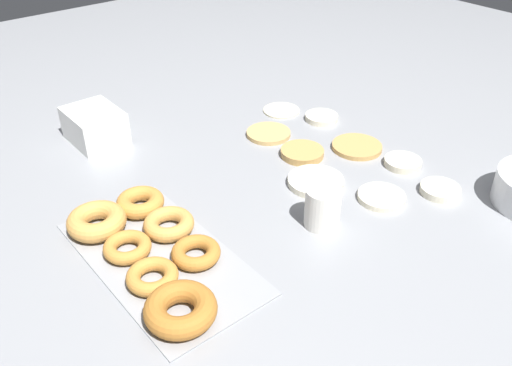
{
  "coord_description": "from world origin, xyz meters",
  "views": [
    {
      "loc": [
        0.72,
        -0.68,
        0.63
      ],
      "look_at": [
        0.03,
        -0.11,
        0.04
      ],
      "focal_mm": 38.0,
      "sensor_mm": 36.0,
      "label": 1
    }
  ],
  "objects_px": {
    "pancake_4": "(357,147)",
    "paper_cup": "(323,207)",
    "pancake_0": "(302,153)",
    "pancake_5": "(322,117)",
    "container_stack": "(95,126)",
    "pancake_6": "(440,190)",
    "pancake_8": "(403,162)",
    "pancake_1": "(281,110)",
    "pancake_2": "(316,182)",
    "pancake_3": "(381,197)",
    "pancake_7": "(269,133)",
    "donut_tray": "(150,249)"
  },
  "relations": [
    {
      "from": "pancake_5",
      "to": "pancake_8",
      "type": "bearing_deg",
      "value": -4.22
    },
    {
      "from": "pancake_4",
      "to": "pancake_7",
      "type": "distance_m",
      "value": 0.21
    },
    {
      "from": "pancake_5",
      "to": "container_stack",
      "type": "bearing_deg",
      "value": -118.35
    },
    {
      "from": "pancake_0",
      "to": "pancake_8",
      "type": "distance_m",
      "value": 0.22
    },
    {
      "from": "pancake_6",
      "to": "paper_cup",
      "type": "bearing_deg",
      "value": -106.94
    },
    {
      "from": "pancake_7",
      "to": "pancake_0",
      "type": "bearing_deg",
      "value": -1.73
    },
    {
      "from": "pancake_3",
      "to": "donut_tray",
      "type": "bearing_deg",
      "value": -107.65
    },
    {
      "from": "pancake_4",
      "to": "pancake_5",
      "type": "relative_size",
      "value": 1.39
    },
    {
      "from": "pancake_1",
      "to": "donut_tray",
      "type": "bearing_deg",
      "value": -62.86
    },
    {
      "from": "pancake_5",
      "to": "paper_cup",
      "type": "height_order",
      "value": "paper_cup"
    },
    {
      "from": "pancake_0",
      "to": "pancake_4",
      "type": "height_order",
      "value": "pancake_0"
    },
    {
      "from": "donut_tray",
      "to": "pancake_6",
      "type": "bearing_deg",
      "value": 69.97
    },
    {
      "from": "pancake_4",
      "to": "paper_cup",
      "type": "relative_size",
      "value": 1.47
    },
    {
      "from": "donut_tray",
      "to": "container_stack",
      "type": "bearing_deg",
      "value": 165.72
    },
    {
      "from": "pancake_6",
      "to": "pancake_4",
      "type": "bearing_deg",
      "value": 178.37
    },
    {
      "from": "pancake_7",
      "to": "container_stack",
      "type": "distance_m",
      "value": 0.41
    },
    {
      "from": "pancake_6",
      "to": "pancake_0",
      "type": "bearing_deg",
      "value": -158.49
    },
    {
      "from": "pancake_2",
      "to": "pancake_5",
      "type": "relative_size",
      "value": 1.42
    },
    {
      "from": "pancake_5",
      "to": "pancake_7",
      "type": "distance_m",
      "value": 0.16
    },
    {
      "from": "pancake_4",
      "to": "paper_cup",
      "type": "bearing_deg",
      "value": -60.62
    },
    {
      "from": "pancake_3",
      "to": "pancake_6",
      "type": "distance_m",
      "value": 0.13
    },
    {
      "from": "pancake_1",
      "to": "pancake_7",
      "type": "height_order",
      "value": "same"
    },
    {
      "from": "pancake_4",
      "to": "pancake_8",
      "type": "xyz_separation_m",
      "value": [
        0.11,
        0.02,
        0.0
      ]
    },
    {
      "from": "pancake_1",
      "to": "pancake_4",
      "type": "height_order",
      "value": "same"
    },
    {
      "from": "pancake_5",
      "to": "container_stack",
      "type": "distance_m",
      "value": 0.56
    },
    {
      "from": "pancake_2",
      "to": "pancake_4",
      "type": "distance_m",
      "value": 0.19
    },
    {
      "from": "pancake_2",
      "to": "pancake_5",
      "type": "xyz_separation_m",
      "value": [
        -0.2,
        0.22,
        0.0
      ]
    },
    {
      "from": "pancake_1",
      "to": "donut_tray",
      "type": "height_order",
      "value": "donut_tray"
    },
    {
      "from": "pancake_6",
      "to": "container_stack",
      "type": "bearing_deg",
      "value": -145.86
    },
    {
      "from": "pancake_0",
      "to": "pancake_3",
      "type": "bearing_deg",
      "value": 0.87
    },
    {
      "from": "pancake_5",
      "to": "pancake_6",
      "type": "height_order",
      "value": "pancake_6"
    },
    {
      "from": "pancake_3",
      "to": "donut_tray",
      "type": "height_order",
      "value": "donut_tray"
    },
    {
      "from": "pancake_3",
      "to": "paper_cup",
      "type": "bearing_deg",
      "value": -97.05
    },
    {
      "from": "pancake_8",
      "to": "pancake_1",
      "type": "bearing_deg",
      "value": -175.96
    },
    {
      "from": "pancake_7",
      "to": "donut_tray",
      "type": "height_order",
      "value": "donut_tray"
    },
    {
      "from": "pancake_1",
      "to": "pancake_8",
      "type": "xyz_separation_m",
      "value": [
        0.37,
        0.03,
        0.0
      ]
    },
    {
      "from": "pancake_4",
      "to": "paper_cup",
      "type": "height_order",
      "value": "paper_cup"
    },
    {
      "from": "pancake_0",
      "to": "paper_cup",
      "type": "bearing_deg",
      "value": -35.28
    },
    {
      "from": "pancake_4",
      "to": "pancake_6",
      "type": "distance_m",
      "value": 0.23
    },
    {
      "from": "pancake_3",
      "to": "pancake_5",
      "type": "distance_m",
      "value": 0.36
    },
    {
      "from": "pancake_4",
      "to": "donut_tray",
      "type": "relative_size",
      "value": 0.29
    },
    {
      "from": "container_stack",
      "to": "pancake_5",
      "type": "bearing_deg",
      "value": 61.65
    },
    {
      "from": "donut_tray",
      "to": "paper_cup",
      "type": "xyz_separation_m",
      "value": [
        0.12,
        0.29,
        0.02
      ]
    },
    {
      "from": "pancake_3",
      "to": "pancake_7",
      "type": "bearing_deg",
      "value": 179.96
    },
    {
      "from": "pancake_1",
      "to": "container_stack",
      "type": "bearing_deg",
      "value": -110.11
    },
    {
      "from": "pancake_2",
      "to": "donut_tray",
      "type": "relative_size",
      "value": 0.3
    },
    {
      "from": "pancake_6",
      "to": "pancake_8",
      "type": "relative_size",
      "value": 0.99
    },
    {
      "from": "pancake_0",
      "to": "pancake_3",
      "type": "xyz_separation_m",
      "value": [
        0.23,
        0.0,
        -0.0
      ]
    },
    {
      "from": "pancake_2",
      "to": "pancake_6",
      "type": "height_order",
      "value": "pancake_6"
    },
    {
      "from": "pancake_2",
      "to": "pancake_4",
      "type": "relative_size",
      "value": 1.02
    }
  ]
}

